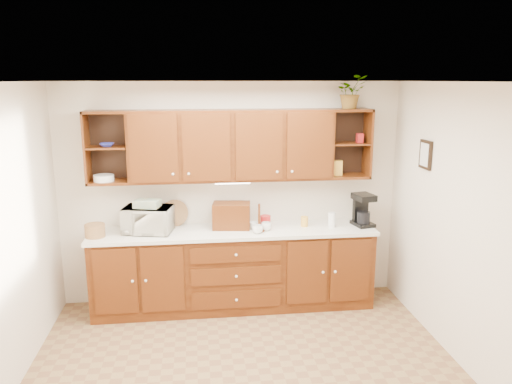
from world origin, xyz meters
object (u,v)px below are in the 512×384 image
object	(u,v)px
coffee_maker	(363,210)
potted_plant	(351,92)
microwave	(148,220)
bread_box	(231,216)

from	to	relation	value
coffee_maker	potted_plant	world-z (taller)	potted_plant
microwave	potted_plant	size ratio (longest dim) A/B	1.40
microwave	coffee_maker	distance (m)	2.48
microwave	potted_plant	distance (m)	2.69
bread_box	potted_plant	world-z (taller)	potted_plant
bread_box	potted_plant	xyz separation A→B (m)	(1.36, 0.03, 1.39)
coffee_maker	microwave	bearing A→B (deg)	167.27
microwave	potted_plant	xyz separation A→B (m)	(2.30, 0.08, 1.39)
microwave	bread_box	xyz separation A→B (m)	(0.94, 0.05, 0.00)
coffee_maker	potted_plant	xyz separation A→B (m)	(-0.17, 0.10, 1.36)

